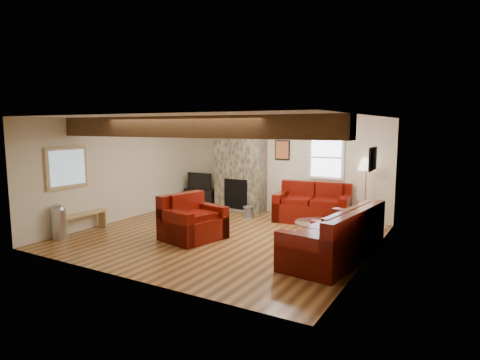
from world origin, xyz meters
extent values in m
plane|color=#5A3217|center=(0.00, 0.00, 0.00)|extent=(8.00, 8.00, 0.00)
plane|color=silver|center=(0.00, 0.00, 2.50)|extent=(8.00, 8.00, 0.00)
plane|color=beige|center=(0.00, 2.75, 1.25)|extent=(8.00, 0.00, 8.00)
plane|color=beige|center=(0.00, -2.75, 1.25)|extent=(8.00, 0.00, 8.00)
plane|color=beige|center=(-3.00, 0.00, 1.25)|extent=(0.00, 7.50, 7.50)
plane|color=beige|center=(3.00, 0.00, 1.25)|extent=(0.00, 7.50, 7.50)
cube|color=#321B0F|center=(0.00, -1.25, 2.31)|extent=(6.00, 0.36, 0.38)
cube|color=#3A342D|center=(-1.00, 2.50, 1.25)|extent=(1.40, 0.50, 2.50)
cube|color=black|center=(-1.00, 2.25, 0.45)|extent=(0.70, 0.06, 0.90)
cube|color=#3A342D|center=(-1.00, 2.20, 0.04)|extent=(1.00, 0.25, 0.08)
cylinder|color=#452D16|center=(1.93, 0.47, 0.02)|extent=(0.60, 0.60, 0.04)
cylinder|color=#452D16|center=(1.93, 0.47, 0.20)|extent=(0.32, 0.32, 0.40)
cylinder|color=white|center=(1.93, 0.47, 0.43)|extent=(0.90, 0.90, 0.02)
cube|color=maroon|center=(1.93, 0.47, 0.45)|extent=(0.25, 0.18, 0.03)
cube|color=black|center=(-2.35, 2.53, 0.25)|extent=(0.99, 0.40, 0.50)
imported|color=black|center=(-2.35, 2.53, 0.74)|extent=(0.83, 0.11, 0.48)
cylinder|color=tan|center=(2.37, 2.55, 0.02)|extent=(0.29, 0.29, 0.03)
cylinder|color=tan|center=(2.37, 2.55, 0.71)|extent=(0.03, 0.03, 1.43)
cone|color=beige|center=(2.37, 2.55, 1.45)|extent=(0.41, 0.41, 0.29)
camera|label=1|loc=(4.46, -7.00, 2.32)|focal=30.00mm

